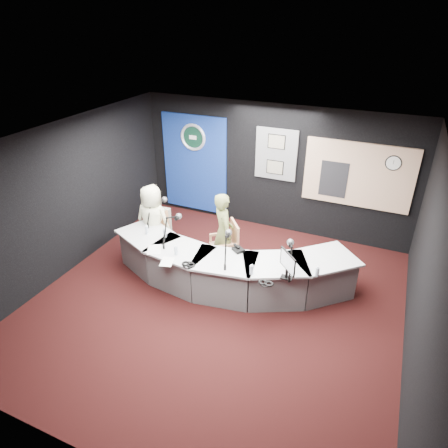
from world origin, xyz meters
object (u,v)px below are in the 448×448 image
at_px(armchair_right, 223,247).
at_px(person_woman, 223,232).
at_px(armchair_left, 154,236).
at_px(broadcast_desk, 226,267).
at_px(person_man, 153,222).

xyz_separation_m(armchair_right, person_woman, (0.00, 0.00, 0.33)).
distance_m(armchair_left, armchair_right, 1.47).
distance_m(broadcast_desk, person_man, 1.80).
height_order(armchair_right, person_man, person_man).
bearing_deg(person_woman, person_man, 54.47).
relative_size(broadcast_desk, armchair_left, 5.19).
bearing_deg(person_man, armchair_right, -177.38).
bearing_deg(person_woman, armchair_right, -0.00).
height_order(broadcast_desk, armchair_left, armchair_left).
bearing_deg(person_woman, broadcast_desk, 167.88).
bearing_deg(broadcast_desk, armchair_left, 168.75).
height_order(person_man, person_woman, person_woman).
bearing_deg(person_man, armchair_left, -92.63).
bearing_deg(armchair_right, armchair_left, -122.46).
xyz_separation_m(armchair_left, person_man, (0.00, -0.00, 0.33)).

